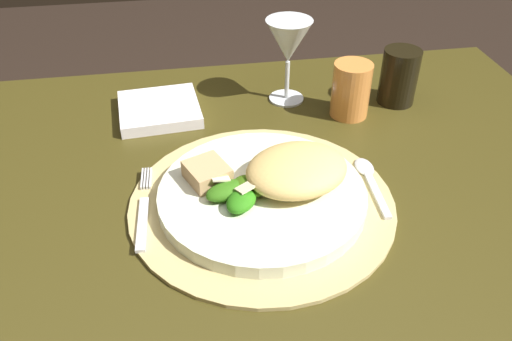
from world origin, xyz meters
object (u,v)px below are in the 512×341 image
at_px(amber_tumbler, 351,90).
at_px(dark_tumbler, 399,77).
at_px(dining_table, 238,266).
at_px(wine_glass, 289,44).
at_px(napkin, 159,109).
at_px(spoon, 368,176).
at_px(fork, 144,211).
at_px(dinner_plate, 262,195).

height_order(amber_tumbler, dark_tumbler, dark_tumbler).
height_order(dining_table, wine_glass, wine_glass).
distance_m(napkin, wine_glass, 0.25).
bearing_deg(napkin, spoon, -38.93).
bearing_deg(fork, spoon, 4.15).
bearing_deg(wine_glass, dark_tumbler, -11.40).
distance_m(spoon, amber_tumbler, 0.19).
bearing_deg(dinner_plate, spoon, 9.17).
distance_m(dinner_plate, dark_tumbler, 0.37).
xyz_separation_m(spoon, wine_glass, (-0.07, 0.25, 0.10)).
relative_size(spoon, napkin, 1.01).
height_order(dining_table, napkin, napkin).
bearing_deg(dining_table, amber_tumbler, 38.97).
distance_m(wine_glass, dark_tumbler, 0.20).
bearing_deg(spoon, napkin, 141.07).
height_order(spoon, wine_glass, wine_glass).
bearing_deg(spoon, fork, -175.85).
relative_size(dining_table, amber_tumbler, 12.36).
distance_m(napkin, dark_tumbler, 0.42).
bearing_deg(dark_tumbler, napkin, 176.88).
bearing_deg(napkin, fork, -95.45).
distance_m(dinner_plate, spoon, 0.16).
bearing_deg(amber_tumbler, spoon, -98.72).
distance_m(dining_table, napkin, 0.30).
distance_m(wine_glass, amber_tumbler, 0.13).
bearing_deg(spoon, dark_tumbler, 59.81).
xyz_separation_m(dinner_plate, fork, (-0.16, 0.00, -0.01)).
bearing_deg(spoon, wine_glass, 104.72).
xyz_separation_m(fork, spoon, (0.32, 0.02, 0.00)).
height_order(dining_table, spoon, spoon).
relative_size(wine_glass, dark_tumbler, 1.51).
bearing_deg(fork, wine_glass, 47.61).
xyz_separation_m(dinner_plate, napkin, (-0.13, 0.26, -0.01)).
relative_size(dining_table, dinner_plate, 4.14).
height_order(wine_glass, amber_tumbler, wine_glass).
bearing_deg(wine_glass, dinner_plate, -108.53).
relative_size(napkin, wine_glass, 0.91).
bearing_deg(dining_table, fork, -166.77).
relative_size(dining_table, wine_glass, 7.85).
height_order(wine_glass, dark_tumbler, wine_glass).
bearing_deg(amber_tumbler, wine_glass, 144.31).
bearing_deg(amber_tumbler, dark_tumbler, 17.05).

